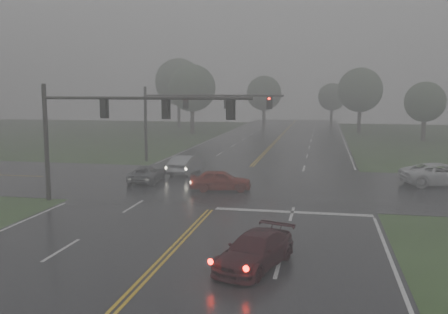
% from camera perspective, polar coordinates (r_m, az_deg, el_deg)
% --- Properties ---
extents(main_road, '(18.00, 160.00, 0.02)m').
position_cam_1_polar(main_road, '(33.48, 0.69, -3.72)').
color(main_road, black).
rests_on(main_road, ground).
extents(cross_street, '(120.00, 14.00, 0.02)m').
position_cam_1_polar(cross_street, '(35.41, 1.29, -3.10)').
color(cross_street, black).
rests_on(cross_street, ground).
extents(stop_bar, '(8.50, 0.50, 0.01)m').
position_cam_1_polar(stop_bar, '(27.51, 7.82, -6.31)').
color(stop_bar, silver).
rests_on(stop_bar, ground).
extents(sedan_maroon, '(3.07, 4.72, 1.27)m').
position_cam_1_polar(sedan_maroon, '(19.20, 3.55, -12.47)').
color(sedan_maroon, black).
rests_on(sedan_maroon, ground).
extents(sedan_red, '(4.28, 2.33, 1.38)m').
position_cam_1_polar(sedan_red, '(33.04, -0.39, -3.88)').
color(sedan_red, maroon).
rests_on(sedan_red, ground).
extents(sedan_silver, '(2.04, 4.64, 1.48)m').
position_cam_1_polar(sedan_silver, '(39.80, -4.30, -1.92)').
color(sedan_silver, '#96999D').
rests_on(sedan_silver, ground).
extents(car_grey, '(2.13, 4.28, 1.17)m').
position_cam_1_polar(car_grey, '(36.54, -8.75, -2.85)').
color(car_grey, '#55585C').
rests_on(car_grey, ground).
extents(pickup_white, '(5.97, 3.78, 1.54)m').
position_cam_1_polar(pickup_white, '(37.98, 23.58, -3.01)').
color(pickup_white, silver).
rests_on(pickup_white, ground).
extents(signal_gantry_near, '(12.57, 0.31, 6.98)m').
position_cam_1_polar(signal_gantry_near, '(29.74, -13.34, 4.17)').
color(signal_gantry_near, black).
rests_on(signal_gantry_near, ground).
extents(signal_gantry_far, '(12.92, 0.35, 6.94)m').
position_cam_1_polar(signal_gantry_far, '(45.74, -4.22, 5.48)').
color(signal_gantry_far, black).
rests_on(signal_gantry_far, ground).
extents(tree_nw_a, '(7.14, 7.14, 10.49)m').
position_cam_1_polar(tree_nw_a, '(75.97, -3.68, 7.86)').
color(tree_nw_a, '#2E241E').
rests_on(tree_nw_a, ground).
extents(tree_ne_a, '(6.86, 6.86, 10.07)m').
position_cam_1_polar(tree_ne_a, '(80.31, 15.30, 7.39)').
color(tree_ne_a, '#2E241E').
rests_on(tree_ne_a, ground).
extents(tree_n_mid, '(6.26, 6.26, 9.20)m').
position_cam_1_polar(tree_n_mid, '(90.81, 4.60, 7.27)').
color(tree_n_mid, '#2E241E').
rests_on(tree_n_mid, ground).
extents(tree_e_near, '(5.26, 5.26, 7.73)m').
position_cam_1_polar(tree_e_near, '(70.52, 21.98, 5.85)').
color(tree_e_near, '#2E241E').
rests_on(tree_e_near, ground).
extents(tree_nw_b, '(8.31, 8.31, 12.21)m').
position_cam_1_polar(tree_nw_b, '(89.37, -5.22, 8.54)').
color(tree_nw_b, '#2E241E').
rests_on(tree_nw_b, ground).
extents(tree_n_far, '(5.45, 5.45, 8.01)m').
position_cam_1_polar(tree_n_far, '(101.12, 12.24, 6.71)').
color(tree_n_far, '#2E241E').
rests_on(tree_n_far, ground).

